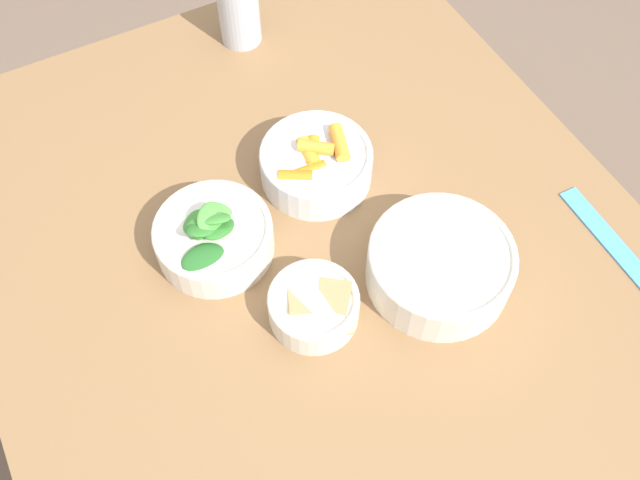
{
  "coord_description": "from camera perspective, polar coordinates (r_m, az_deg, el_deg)",
  "views": [
    {
      "loc": [
        0.38,
        -0.23,
        1.56
      ],
      "look_at": [
        -0.07,
        0.01,
        0.76
      ],
      "focal_mm": 40.0,
      "sensor_mm": 36.0,
      "label": 1
    }
  ],
  "objects": [
    {
      "name": "ruler",
      "position": [
        1.05,
        23.26,
        -1.37
      ],
      "size": [
        0.26,
        0.03,
        0.0
      ],
      "color": "#4C99E0",
      "rests_on": "dining_table"
    },
    {
      "name": "dining_table",
      "position": [
        1.03,
        1.55,
        -7.03
      ],
      "size": [
        1.23,
        0.89,
        0.73
      ],
      "color": "olive",
      "rests_on": "ground_plane"
    },
    {
      "name": "bowl_beans_hotdog",
      "position": [
        0.94,
        9.55,
        -2.05
      ],
      "size": [
        0.19,
        0.19,
        0.07
      ],
      "color": "silver",
      "rests_on": "dining_table"
    },
    {
      "name": "bowl_cookies",
      "position": [
        0.9,
        -0.47,
        -5.26
      ],
      "size": [
        0.12,
        0.12,
        0.05
      ],
      "color": "silver",
      "rests_on": "dining_table"
    },
    {
      "name": "cup",
      "position": [
        1.22,
        -6.5,
        17.65
      ],
      "size": [
        0.07,
        0.07,
        0.11
      ],
      "color": "#B2B7C1",
      "rests_on": "dining_table"
    },
    {
      "name": "bowl_greens",
      "position": [
        0.96,
        -8.53,
        0.33
      ],
      "size": [
        0.16,
        0.16,
        0.09
      ],
      "color": "silver",
      "rests_on": "dining_table"
    },
    {
      "name": "ground_plane",
      "position": [
        1.62,
        1.03,
        -16.61
      ],
      "size": [
        10.0,
        10.0,
        0.0
      ],
      "primitive_type": "plane",
      "color": "brown"
    },
    {
      "name": "bowl_carrots",
      "position": [
        1.02,
        -0.33,
        6.18
      ],
      "size": [
        0.16,
        0.16,
        0.07
      ],
      "color": "silver",
      "rests_on": "dining_table"
    }
  ]
}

